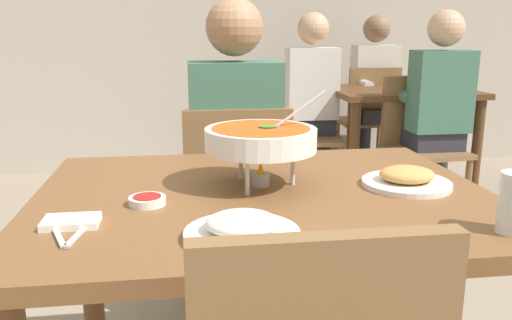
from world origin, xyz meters
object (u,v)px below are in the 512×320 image
object	(u,v)px
chair_diner_main	(236,200)
chair_bg_left	(418,137)
dining_table_main	(264,233)
chair_bg_right	(369,115)
patron_bg_left	(437,103)
patron_bg_right	(375,85)
curry_bowl	(261,140)
chair_bg_middle	(309,126)
sauce_dish	(147,200)
rice_plate	(242,228)
dining_table_far	(399,108)
appetizer_plate	(406,179)
patron_bg_middle	(310,93)
diner_main	(235,142)

from	to	relation	value
chair_diner_main	chair_bg_left	size ratio (longest dim) A/B	1.00
dining_table_main	chair_bg_right	bearing A→B (deg)	64.96
patron_bg_left	patron_bg_right	distance (m)	1.06
dining_table_main	patron_bg_right	size ratio (longest dim) A/B	0.91
chair_diner_main	chair_bg_right	size ratio (longest dim) A/B	1.00
curry_bowl	chair_bg_middle	xyz separation A→B (m)	(0.70, 2.32, -0.39)
dining_table_main	patron_bg_left	xyz separation A→B (m)	(1.38, 1.79, 0.09)
chair_diner_main	dining_table_main	bearing A→B (deg)	-90.00
curry_bowl	sauce_dish	bearing A→B (deg)	-158.04
chair_bg_middle	sauce_dish	bearing A→B (deg)	-112.32
rice_plate	patron_bg_right	size ratio (longest dim) A/B	0.18
curry_bowl	dining_table_far	xyz separation A→B (m)	(1.36, 2.26, -0.27)
chair_bg_middle	chair_bg_right	distance (m)	0.76
appetizer_plate	chair_bg_middle	world-z (taller)	chair_bg_middle
dining_table_far	patron_bg_right	world-z (taller)	patron_bg_right
appetizer_plate	chair_bg_right	bearing A→B (deg)	71.82
sauce_dish	patron_bg_middle	bearing A→B (deg)	67.71
curry_bowl	appetizer_plate	size ratio (longest dim) A/B	1.39
rice_plate	dining_table_far	world-z (taller)	rice_plate
chair_bg_right	chair_diner_main	bearing A→B (deg)	-122.44
patron_bg_left	dining_table_far	bearing A→B (deg)	92.34
chair_bg_middle	rice_plate	bearing A→B (deg)	-106.55
rice_plate	chair_bg_middle	xyz separation A→B (m)	(0.80, 2.68, -0.29)
diner_main	patron_bg_middle	size ratio (longest dim) A/B	1.00
dining_table_main	sauce_dish	size ratio (longest dim) A/B	13.18
chair_diner_main	curry_bowl	world-z (taller)	curry_bowl
curry_bowl	dining_table_far	size ratio (longest dim) A/B	0.33
diner_main	sauce_dish	world-z (taller)	diner_main
diner_main	rice_plate	bearing A→B (deg)	-94.86
chair_bg_right	chair_bg_left	bearing A→B (deg)	-90.79
chair_diner_main	rice_plate	xyz separation A→B (m)	(-0.09, -1.05, 0.29)
sauce_dish	chair_diner_main	bearing A→B (deg)	69.86
rice_plate	patron_bg_left	size ratio (longest dim) A/B	0.18
chair_diner_main	diner_main	bearing A→B (deg)	90.00
chair_bg_left	patron_bg_middle	world-z (taller)	patron_bg_middle
chair_diner_main	chair_bg_middle	distance (m)	1.77
patron_bg_right	chair_bg_right	bearing A→B (deg)	-151.08
sauce_dish	dining_table_far	size ratio (longest dim) A/B	0.09
patron_bg_right	dining_table_far	bearing A→B (deg)	-91.64
dining_table_main	rice_plate	distance (m)	0.34
chair_diner_main	patron_bg_right	distance (m)	2.52
patron_bg_right	patron_bg_middle	bearing A→B (deg)	-144.98
sauce_dish	patron_bg_middle	world-z (taller)	patron_bg_middle
chair_bg_left	patron_bg_right	distance (m)	1.02
curry_bowl	chair_bg_right	size ratio (longest dim) A/B	0.37
patron_bg_right	chair_diner_main	bearing A→B (deg)	-123.06
chair_diner_main	diner_main	size ratio (longest dim) A/B	0.69
patron_bg_left	patron_bg_middle	size ratio (longest dim) A/B	1.00
chair_bg_middle	patron_bg_left	bearing A→B (deg)	-41.03
diner_main	chair_bg_right	world-z (taller)	diner_main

